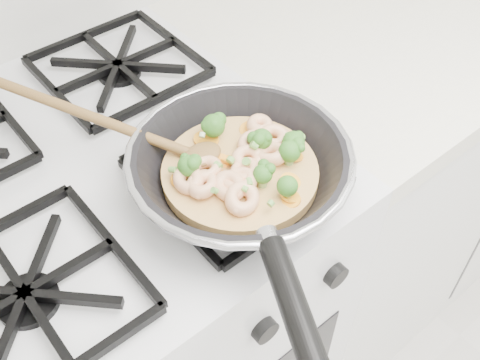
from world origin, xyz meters
TOP-DOWN VIEW (x-y plane):
  - stove at (0.00, 1.70)m, footprint 0.60×0.60m
  - counter_right at (0.80, 1.70)m, footprint 1.00×0.60m
  - skillet at (0.13, 1.52)m, footprint 0.34×0.58m

SIDE VIEW (x-z plane):
  - counter_right at x=0.80m, z-range 0.00..0.90m
  - stove at x=0.00m, z-range 0.00..0.92m
  - skillet at x=0.13m, z-range 0.91..1.01m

